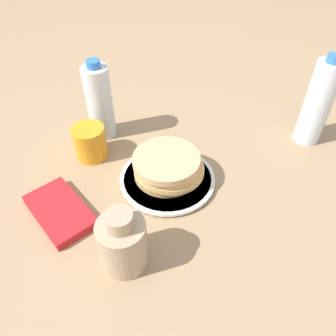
{
  "coord_description": "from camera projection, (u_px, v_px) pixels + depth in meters",
  "views": [
    {
      "loc": [
        -0.23,
        0.47,
        0.55
      ],
      "look_at": [
        0.03,
        -0.0,
        0.04
      ],
      "focal_mm": 35.0,
      "sensor_mm": 36.0,
      "label": 1
    }
  ],
  "objects": [
    {
      "name": "pancake_stack",
      "position": [
        168.0,
        166.0,
        0.75
      ],
      "size": [
        0.16,
        0.16,
        0.06
      ],
      "color": "tan",
      "rests_on": "plate"
    },
    {
      "name": "plate",
      "position": [
        168.0,
        178.0,
        0.77
      ],
      "size": [
        0.22,
        0.22,
        0.01
      ],
      "color": "silver",
      "rests_on": "ground_plane"
    },
    {
      "name": "water_bottle_near",
      "position": [
        100.0,
        102.0,
        0.84
      ],
      "size": [
        0.07,
        0.07,
        0.21
      ],
      "color": "silver",
      "rests_on": "ground_plane"
    },
    {
      "name": "ground_plane",
      "position": [
        178.0,
        185.0,
        0.76
      ],
      "size": [
        4.0,
        4.0,
        0.0
      ],
      "primitive_type": "plane",
      "color": "#9E7F5B"
    },
    {
      "name": "napkin",
      "position": [
        60.0,
        211.0,
        0.69
      ],
      "size": [
        0.19,
        0.15,
        0.02
      ],
      "color": "red",
      "rests_on": "ground_plane"
    },
    {
      "name": "juice_glass",
      "position": [
        90.0,
        142.0,
        0.81
      ],
      "size": [
        0.08,
        0.08,
        0.08
      ],
      "color": "orange",
      "rests_on": "ground_plane"
    },
    {
      "name": "water_bottle_mid",
      "position": [
        318.0,
        103.0,
        0.81
      ],
      "size": [
        0.07,
        0.07,
        0.24
      ],
      "color": "silver",
      "rests_on": "ground_plane"
    },
    {
      "name": "cream_jug",
      "position": [
        120.0,
        241.0,
        0.58
      ],
      "size": [
        0.09,
        0.09,
        0.14
      ],
      "color": "tan",
      "rests_on": "ground_plane"
    }
  ]
}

